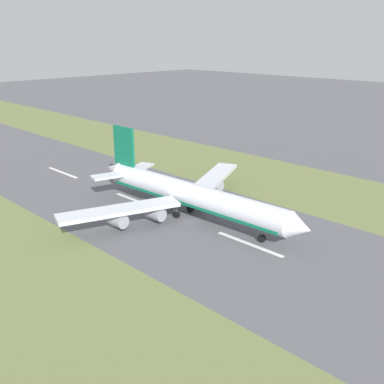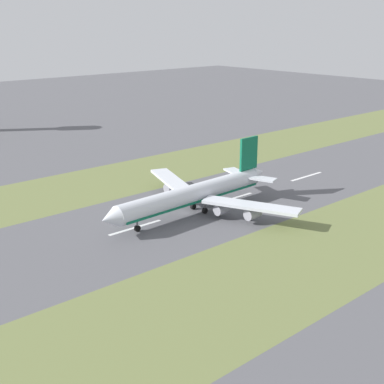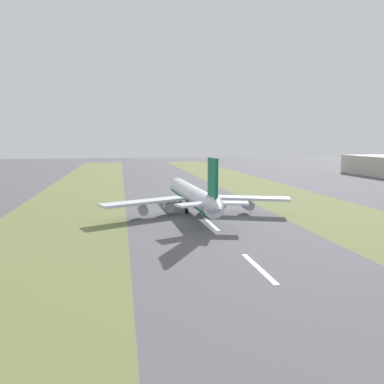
% 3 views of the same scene
% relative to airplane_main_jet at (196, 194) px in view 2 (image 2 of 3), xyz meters
% --- Properties ---
extents(ground_plane, '(800.00, 800.00, 0.00)m').
position_rel_airplane_main_jet_xyz_m(ground_plane, '(1.95, 3.16, -6.02)').
color(ground_plane, '#56565B').
extents(grass_median_west, '(40.00, 600.00, 0.01)m').
position_rel_airplane_main_jet_xyz_m(grass_median_west, '(-43.05, 3.16, -6.02)').
color(grass_median_west, olive).
rests_on(grass_median_west, ground).
extents(grass_median_east, '(40.00, 600.00, 0.01)m').
position_rel_airplane_main_jet_xyz_m(grass_median_east, '(46.95, 3.16, -6.02)').
color(grass_median_east, olive).
rests_on(grass_median_east, ground).
extents(centreline_dash_near, '(1.20, 18.00, 0.01)m').
position_rel_airplane_main_jet_xyz_m(centreline_dash_near, '(1.95, -58.10, -6.01)').
color(centreline_dash_near, silver).
rests_on(centreline_dash_near, ground).
extents(centreline_dash_mid, '(1.20, 18.00, 0.01)m').
position_rel_airplane_main_jet_xyz_m(centreline_dash_mid, '(1.95, -18.10, -6.01)').
color(centreline_dash_mid, silver).
rests_on(centreline_dash_mid, ground).
extents(centreline_dash_far, '(1.20, 18.00, 0.01)m').
position_rel_airplane_main_jet_xyz_m(centreline_dash_far, '(1.95, 21.90, -6.01)').
color(centreline_dash_far, silver).
rests_on(centreline_dash_far, ground).
extents(airplane_main_jet, '(64.09, 67.16, 20.20)m').
position_rel_airplane_main_jet_xyz_m(airplane_main_jet, '(0.00, 0.00, 0.00)').
color(airplane_main_jet, silver).
rests_on(airplane_main_jet, ground).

